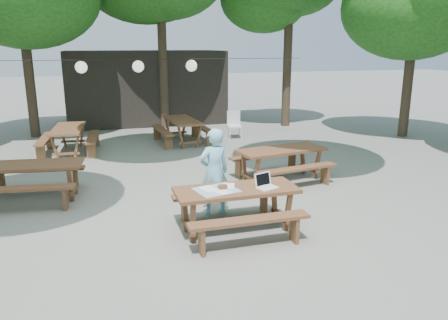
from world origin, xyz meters
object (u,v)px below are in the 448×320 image
woman (214,172)px  plastic_chair (234,131)px  picnic_table_nw (31,181)px  main_picnic_table (236,209)px

woman → plastic_chair: 6.78m
picnic_table_nw → plastic_chair: 7.32m
picnic_table_nw → plastic_chair: bearing=45.4°
plastic_chair → main_picnic_table: bearing=-100.0°
main_picnic_table → picnic_table_nw: size_ratio=0.96×
main_picnic_table → plastic_chair: size_ratio=2.22×
picnic_table_nw → woman: (3.30, -1.76, 0.41)m
picnic_table_nw → main_picnic_table: bearing=-30.2°
main_picnic_table → plastic_chair: plastic_chair is taller
picnic_table_nw → plastic_chair: plastic_chair is taller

